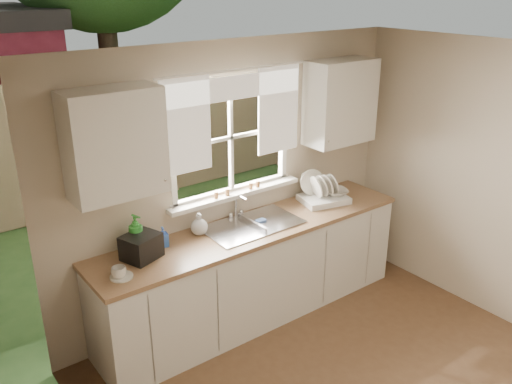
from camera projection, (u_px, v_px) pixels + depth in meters
room_walls at (421, 275)px, 3.38m from camera, size 3.62×4.02×2.50m
ceiling at (438, 69)px, 2.96m from camera, size 3.60×4.00×0.02m
window at (232, 156)px, 4.82m from camera, size 1.38×0.16×1.06m
curtains at (235, 107)px, 4.61m from camera, size 1.50×0.03×0.81m
base_cabinets at (254, 273)px, 4.97m from camera, size 3.00×0.62×0.87m
countertop at (254, 229)px, 4.80m from camera, size 3.04×0.65×0.04m
upper_cabinet_left at (115, 143)px, 3.91m from camera, size 0.70×0.33×0.80m
upper_cabinet_right at (340, 102)px, 5.20m from camera, size 0.70×0.33×0.80m
wall_outlet at (306, 178)px, 5.45m from camera, size 0.08×0.01×0.12m
sill_jars at (238, 189)px, 4.90m from camera, size 0.50×0.04×0.06m
sink at (252, 233)px, 4.84m from camera, size 0.88×0.52×0.40m
dish_rack at (323, 195)px, 5.30m from camera, size 0.51×0.43×0.31m
bowl at (336, 192)px, 5.33m from camera, size 0.30×0.30×0.06m
soap_bottle_a at (136, 234)px, 4.28m from camera, size 0.16×0.16×0.33m
soap_bottle_b at (163, 237)px, 4.42m from camera, size 0.09×0.09×0.17m
soap_bottle_c at (199, 224)px, 4.63m from camera, size 0.15×0.15×0.19m
saucer at (122, 277)px, 3.99m from camera, size 0.17×0.17×0.01m
cup at (119, 273)px, 3.96m from camera, size 0.14×0.14×0.09m
black_appliance at (141, 247)px, 4.23m from camera, size 0.33×0.31×0.20m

